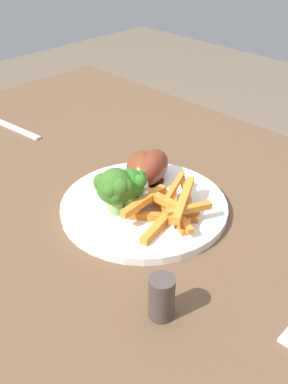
% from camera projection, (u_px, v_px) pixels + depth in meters
% --- Properties ---
extents(dining_table, '(1.08, 0.71, 0.76)m').
position_uv_depth(dining_table, '(129.00, 249.00, 0.80)').
color(dining_table, brown).
rests_on(dining_table, ground_plane).
extents(dinner_plate, '(0.25, 0.25, 0.01)m').
position_uv_depth(dinner_plate, '(144.00, 206.00, 0.69)').
color(dinner_plate, white).
rests_on(dinner_plate, dining_table).
extents(broccoli_floret_front, '(0.06, 0.05, 0.07)m').
position_uv_depth(broccoli_floret_front, '(115.00, 187.00, 0.64)').
color(broccoli_floret_front, '#7AB156').
rests_on(broccoli_floret_front, dinner_plate).
extents(broccoli_floret_middle, '(0.05, 0.05, 0.06)m').
position_uv_depth(broccoli_floret_middle, '(130.00, 186.00, 0.65)').
color(broccoli_floret_middle, '#89BF50').
rests_on(broccoli_floret_middle, dinner_plate).
extents(broccoli_floret_back, '(0.05, 0.05, 0.06)m').
position_uv_depth(broccoli_floret_back, '(113.00, 186.00, 0.66)').
color(broccoli_floret_back, '#93BE58').
rests_on(broccoli_floret_back, dinner_plate).
extents(carrot_fries_pile, '(0.13, 0.15, 0.03)m').
position_uv_depth(carrot_fries_pile, '(169.00, 206.00, 0.65)').
color(carrot_fries_pile, orange).
rests_on(carrot_fries_pile, dinner_plate).
extents(chicken_drumstick_near, '(0.11, 0.10, 0.05)m').
position_uv_depth(chicken_drumstick_near, '(143.00, 170.00, 0.72)').
color(chicken_drumstick_near, '#4C1E10').
rests_on(chicken_drumstick_near, dinner_plate).
extents(chicken_drumstick_far, '(0.07, 0.13, 0.05)m').
position_uv_depth(chicken_drumstick_far, '(150.00, 169.00, 0.72)').
color(chicken_drumstick_far, '#4F1C11').
rests_on(chicken_drumstick_far, dinner_plate).
extents(fork, '(0.19, 0.03, 0.00)m').
position_uv_depth(fork, '(8.00, 125.00, 0.94)').
color(fork, silver).
rests_on(fork, dining_table).
extents(pepper_shaker, '(0.03, 0.03, 0.05)m').
position_uv_depth(pepper_shaker, '(162.00, 297.00, 0.51)').
color(pepper_shaker, '#423833').
rests_on(pepper_shaker, dining_table).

